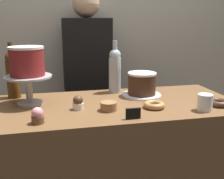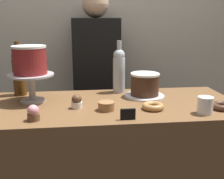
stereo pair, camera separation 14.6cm
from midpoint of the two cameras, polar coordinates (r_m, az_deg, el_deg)
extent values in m
cube|color=#BCB7A8|center=(2.30, -6.79, 12.21)|extent=(6.00, 0.05, 2.60)
cube|color=brown|center=(1.69, -2.62, -18.43)|extent=(1.40, 0.62, 0.94)
cylinder|color=#B2B2B7|center=(1.56, -19.51, -2.74)|extent=(0.14, 0.14, 0.01)
cylinder|color=#B2B2B7|center=(1.54, -19.74, -0.10)|extent=(0.04, 0.04, 0.14)
cylinder|color=#B2B2B7|center=(1.53, -19.97, 2.56)|extent=(0.25, 0.25, 0.01)
cylinder|color=maroon|center=(1.52, -20.21, 5.38)|extent=(0.18, 0.18, 0.14)
cylinder|color=white|center=(1.51, -20.47, 8.27)|extent=(0.18, 0.18, 0.01)
cylinder|color=white|center=(1.64, 3.72, -1.17)|extent=(0.24, 0.24, 0.01)
cylinder|color=#3D2619|center=(1.62, 3.76, 1.05)|extent=(0.17, 0.17, 0.12)
cylinder|color=white|center=(1.61, 3.80, 3.35)|extent=(0.17, 0.17, 0.01)
cylinder|color=#5B3814|center=(1.71, -22.48, 1.98)|extent=(0.08, 0.08, 0.22)
sphere|color=#5B3814|center=(1.69, -22.89, 6.20)|extent=(0.07, 0.07, 0.07)
cylinder|color=#5B3814|center=(1.68, -23.06, 7.92)|extent=(0.03, 0.03, 0.08)
cylinder|color=#B2BCC1|center=(1.70, -1.86, 3.05)|extent=(0.08, 0.08, 0.22)
sphere|color=#B2BCC1|center=(1.68, -1.89, 7.30)|extent=(0.07, 0.07, 0.07)
cylinder|color=#B2BCC1|center=(1.68, -1.91, 9.02)|extent=(0.03, 0.03, 0.08)
cylinder|color=brown|center=(1.27, -18.66, -6.11)|extent=(0.06, 0.06, 0.03)
sphere|color=pink|center=(1.26, -18.77, -4.77)|extent=(0.05, 0.05, 0.05)
cylinder|color=white|center=(1.41, -10.15, -3.53)|extent=(0.06, 0.06, 0.03)
sphere|color=brown|center=(1.40, -10.20, -2.30)|extent=(0.05, 0.05, 0.05)
torus|color=#B27F47|center=(1.41, 5.97, -3.32)|extent=(0.11, 0.11, 0.03)
torus|color=#472D1E|center=(1.53, 19.12, -2.69)|extent=(0.11, 0.11, 0.03)
cylinder|color=olive|center=(1.37, -3.78, -4.24)|extent=(0.08, 0.08, 0.01)
cylinder|color=olive|center=(1.37, -3.79, -3.81)|extent=(0.08, 0.08, 0.01)
cylinder|color=olive|center=(1.37, -3.80, -3.37)|extent=(0.08, 0.08, 0.01)
cylinder|color=olive|center=(1.36, -3.81, -2.93)|extent=(0.08, 0.08, 0.01)
cube|color=black|center=(1.25, 1.15, -5.16)|extent=(0.07, 0.01, 0.05)
cylinder|color=white|center=(1.41, 16.28, -2.69)|extent=(0.08, 0.08, 0.08)
cube|color=black|center=(2.30, -6.75, -10.32)|extent=(0.28, 0.18, 0.85)
cube|color=black|center=(2.11, -7.31, 7.24)|extent=(0.36, 0.22, 0.55)
sphere|color=tan|center=(2.10, -7.64, 17.46)|extent=(0.20, 0.20, 0.20)
camera|label=1|loc=(0.07, -92.86, -0.73)|focal=43.29mm
camera|label=2|loc=(0.07, 87.14, 0.73)|focal=43.29mm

